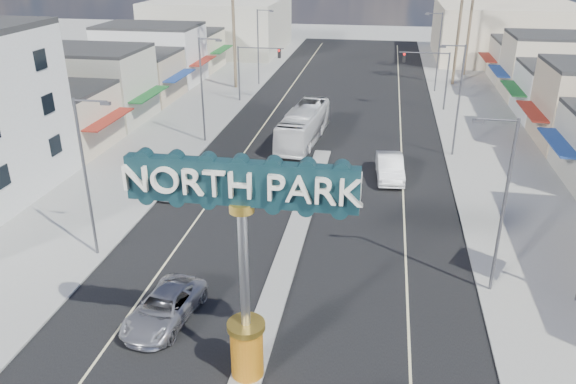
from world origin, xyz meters
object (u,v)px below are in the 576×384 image
at_px(streetlight_r_near, 501,199).
at_px(suv_left, 164,308).
at_px(gateway_sign, 243,249).
at_px(city_bus, 304,125).
at_px(car_parked_left, 181,180).
at_px(car_parked_right, 390,167).
at_px(streetlight_l_mid, 204,85).
at_px(traffic_signal_right, 430,69).
at_px(streetlight_l_far, 259,43).
at_px(streetlight_r_mid, 457,95).
at_px(traffic_signal_left, 255,63).
at_px(streetlight_l_near, 88,171).
at_px(streetlight_r_far, 438,48).

xyz_separation_m(streetlight_r_near, suv_left, (-15.06, -5.08, -4.35)).
xyz_separation_m(gateway_sign, city_bus, (-2.03, 29.48, -4.43)).
bearing_deg(car_parked_left, car_parked_right, 14.28).
distance_m(gateway_sign, streetlight_l_mid, 29.91).
height_order(traffic_signal_right, streetlight_l_mid, streetlight_l_mid).
bearing_deg(car_parked_right, streetlight_l_far, 115.36).
bearing_deg(streetlight_r_mid, city_bus, 173.30).
relative_size(gateway_sign, streetlight_l_mid, 1.02).
bearing_deg(car_parked_right, streetlight_l_mid, 155.59).
bearing_deg(car_parked_right, city_bus, 131.64).
relative_size(streetlight_l_far, suv_left, 1.75).
relative_size(traffic_signal_left, car_parked_right, 1.14).
height_order(traffic_signal_right, car_parked_right, traffic_signal_right).
bearing_deg(streetlight_r_near, traffic_signal_right, 92.10).
relative_size(streetlight_l_near, streetlight_r_far, 1.00).
distance_m(streetlight_l_far, car_parked_left, 32.95).
bearing_deg(city_bus, streetlight_l_near, -106.31).
bearing_deg(traffic_signal_left, streetlight_r_far, 22.20).
height_order(traffic_signal_left, streetlight_r_far, streetlight_r_far).
distance_m(gateway_sign, city_bus, 29.88).
bearing_deg(streetlight_l_near, traffic_signal_right, 60.01).
bearing_deg(streetlight_r_near, car_parked_left, 154.30).
relative_size(suv_left, city_bus, 0.48).
height_order(traffic_signal_left, streetlight_r_mid, streetlight_r_mid).
height_order(streetlight_l_near, streetlight_r_far, same).
distance_m(streetlight_r_near, streetlight_r_far, 42.00).
relative_size(traffic_signal_left, streetlight_r_near, 0.67).
bearing_deg(streetlight_r_far, streetlight_l_far, 180.00).
relative_size(streetlight_l_near, streetlight_l_far, 1.00).
height_order(streetlight_l_mid, suv_left, streetlight_l_mid).
distance_m(streetlight_r_mid, suv_left, 29.58).
xyz_separation_m(gateway_sign, suv_left, (-4.63, 2.94, -5.22)).
distance_m(streetlight_r_mid, city_bus, 13.05).
xyz_separation_m(streetlight_l_near, streetlight_l_far, (0.00, 42.00, 0.00)).
relative_size(streetlight_l_far, car_parked_right, 1.71).
height_order(streetlight_l_far, streetlight_r_far, same).
distance_m(streetlight_r_far, car_parked_right, 28.52).
distance_m(streetlight_r_near, city_bus, 25.07).
bearing_deg(city_bus, streetlight_r_far, 63.82).
xyz_separation_m(gateway_sign, traffic_signal_left, (-9.18, 42.02, -1.65)).
height_order(streetlight_r_near, suv_left, streetlight_r_near).
bearing_deg(traffic_signal_left, car_parked_left, -89.57).
height_order(traffic_signal_right, suv_left, traffic_signal_right).
distance_m(traffic_signal_right, streetlight_l_far, 21.20).
xyz_separation_m(streetlight_l_near, city_bus, (8.40, 21.46, -3.56)).
bearing_deg(car_parked_right, streetlight_r_far, 75.46).
distance_m(gateway_sign, traffic_signal_right, 43.04).
relative_size(traffic_signal_left, streetlight_l_far, 0.67).
bearing_deg(traffic_signal_right, traffic_signal_left, 180.00).
bearing_deg(streetlight_r_far, streetlight_l_near, -116.42).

